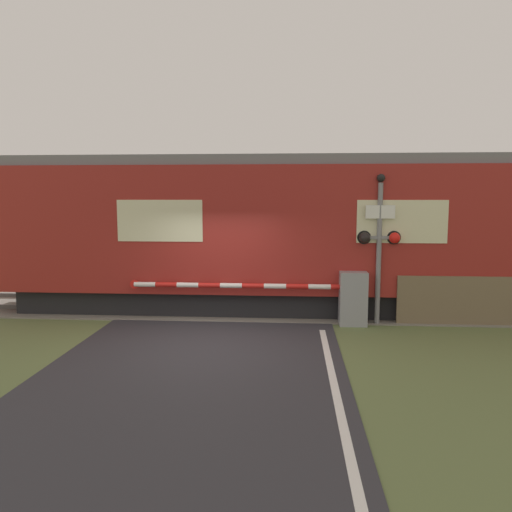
% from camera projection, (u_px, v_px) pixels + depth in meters
% --- Properties ---
extents(ground_plane, '(80.00, 80.00, 0.00)m').
position_uv_depth(ground_plane, '(210.00, 342.00, 9.74)').
color(ground_plane, '#5B6B3D').
extents(track_bed, '(36.00, 3.20, 0.13)m').
position_uv_depth(track_bed, '(230.00, 306.00, 12.86)').
color(track_bed, slate).
rests_on(track_bed, ground_plane).
extents(train, '(19.56, 2.89, 3.78)m').
position_uv_depth(train, '(389.00, 233.00, 12.34)').
color(train, black).
rests_on(train, ground_plane).
extents(crossing_barrier, '(5.33, 0.44, 1.19)m').
position_uv_depth(crossing_barrier, '(335.00, 296.00, 11.03)').
color(crossing_barrier, gray).
rests_on(crossing_barrier, ground_plane).
extents(signal_post, '(0.94, 0.26, 3.32)m').
position_uv_depth(signal_post, '(379.00, 240.00, 10.89)').
color(signal_post, gray).
rests_on(signal_post, ground_plane).
extents(roadside_fence, '(3.24, 0.06, 1.10)m').
position_uv_depth(roadside_fence, '(472.00, 301.00, 10.94)').
color(roadside_fence, '#726047').
rests_on(roadside_fence, ground_plane).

